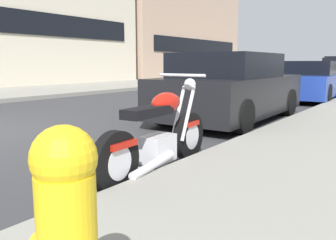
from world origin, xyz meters
TOP-DOWN VIEW (x-y plane):
  - sidewalk_far_curb at (12.00, 6.58)m, footprint 120.00×5.00m
  - parking_stall_stripe at (0.00, -3.48)m, footprint 0.12×2.20m
  - parked_motorcycle at (0.02, -4.02)m, footprint 2.05×0.62m
  - parked_car_far_down_curb at (3.89, -3.01)m, footprint 4.13×1.96m
  - parked_car_across_street at (9.48, -3.19)m, footprint 4.63×2.07m
  - car_opposite_curb at (18.78, 3.44)m, footprint 4.47×1.89m
  - fire_hydrant at (-2.30, -5.34)m, footprint 0.24×0.36m
  - townhouse_near_left at (22.70, 14.53)m, footprint 14.61×11.37m

SIDE VIEW (x-z plane):
  - parking_stall_stripe at x=0.00m, z-range 0.00..0.01m
  - sidewalk_far_curb at x=12.00m, z-range 0.00..0.14m
  - parked_motorcycle at x=0.02m, z-range -0.13..0.97m
  - fire_hydrant at x=-2.30m, z-range 0.17..1.04m
  - parked_car_across_street at x=9.48m, z-range -0.02..1.26m
  - car_opposite_curb at x=18.78m, z-range -0.05..1.31m
  - parked_car_far_down_curb at x=3.89m, z-range -0.03..1.39m
  - townhouse_near_left at x=22.70m, z-range 0.00..11.68m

